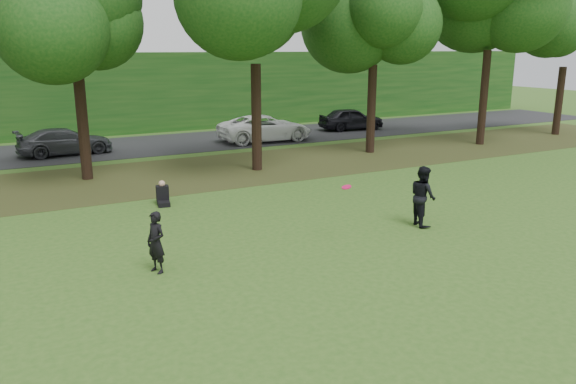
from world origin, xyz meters
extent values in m
plane|color=#2D531A|center=(0.00, 0.00, 0.00)|extent=(120.00, 120.00, 0.00)
cube|color=#3F2D16|center=(0.00, 13.00, 0.01)|extent=(60.00, 7.00, 0.01)
cube|color=black|center=(0.00, 21.00, 0.01)|extent=(70.00, 7.00, 0.02)
cube|color=#134112|center=(0.00, 27.00, 2.50)|extent=(70.00, 3.00, 5.00)
imported|color=black|center=(-3.05, 2.68, 0.76)|extent=(0.56, 0.65, 1.52)
imported|color=black|center=(5.11, 2.61, 0.92)|extent=(0.88, 1.03, 1.85)
imported|color=#3F4046|center=(-3.13, 20.12, 0.69)|extent=(4.72, 2.22, 1.33)
imported|color=white|center=(7.69, 19.22, 0.78)|extent=(5.47, 2.58, 1.51)
imported|color=black|center=(14.70, 20.78, 0.74)|extent=(4.43, 2.23, 1.45)
cylinder|color=#DA1255|center=(2.21, 2.43, 1.58)|extent=(0.27, 0.27, 0.10)
cube|color=black|center=(-1.31, 8.43, 0.08)|extent=(0.49, 0.62, 0.16)
cube|color=black|center=(-1.26, 8.71, 0.36)|extent=(0.47, 0.41, 0.56)
sphere|color=tan|center=(-1.26, 8.71, 0.72)|extent=(0.22, 0.22, 0.22)
cylinder|color=black|center=(-3.00, 13.90, 2.06)|extent=(0.44, 0.44, 4.12)
sphere|color=#134112|center=(-3.00, 13.90, 6.86)|extent=(5.80, 5.80, 5.80)
cylinder|color=black|center=(4.00, 12.30, 2.31)|extent=(0.44, 0.44, 4.62)
cylinder|color=black|center=(11.00, 13.50, 2.23)|extent=(0.44, 0.44, 4.45)
sphere|color=#134112|center=(11.00, 13.50, 7.42)|extent=(6.20, 6.20, 6.20)
cylinder|color=black|center=(18.00, 12.70, 2.58)|extent=(0.44, 0.44, 5.17)
cylinder|color=black|center=(25.00, 13.20, 2.08)|extent=(0.44, 0.44, 4.16)
sphere|color=#134112|center=(25.00, 13.20, 6.93)|extent=(5.60, 5.60, 5.60)
camera|label=1|loc=(-6.14, -10.06, 5.29)|focal=35.00mm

